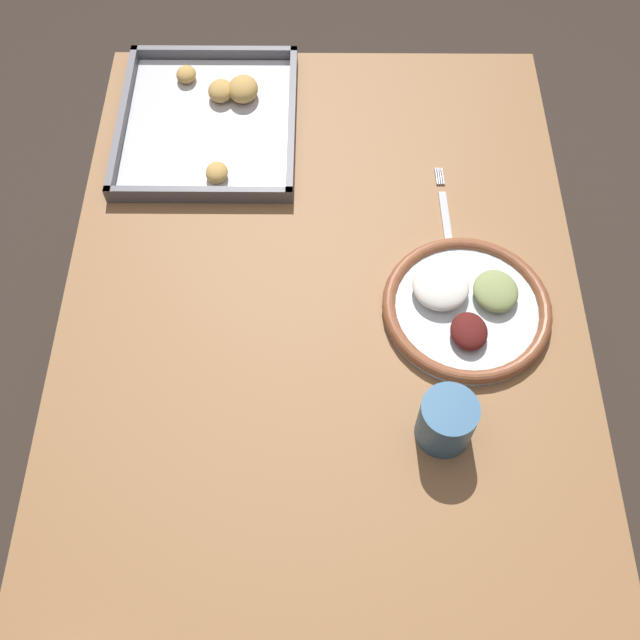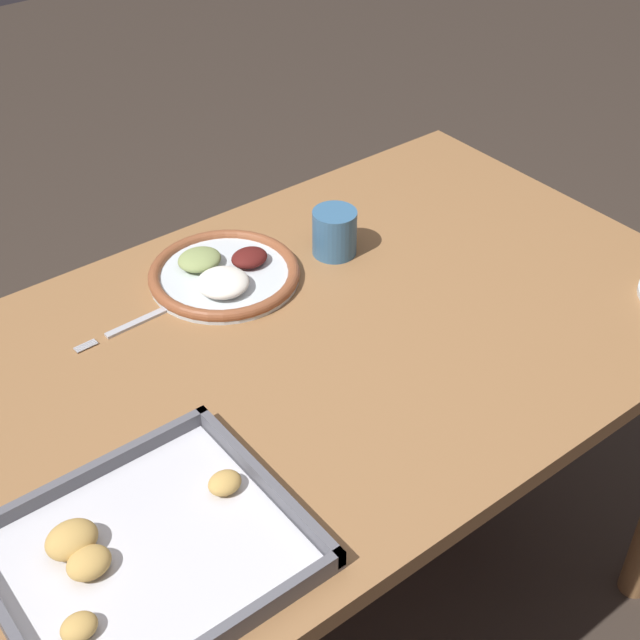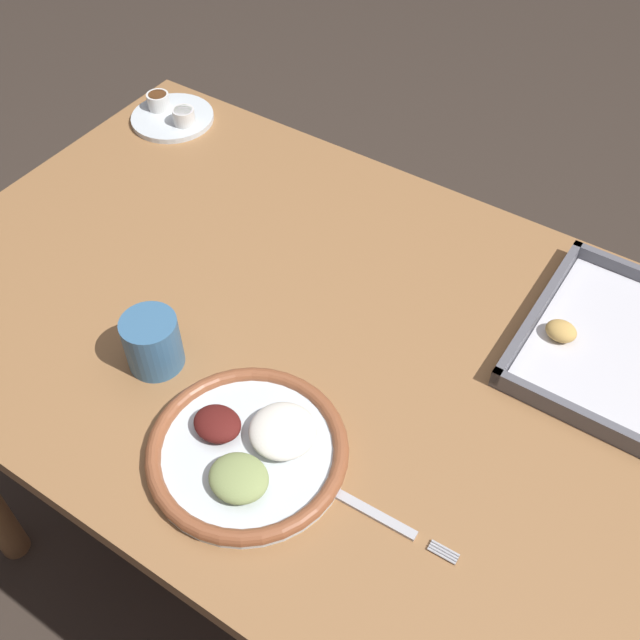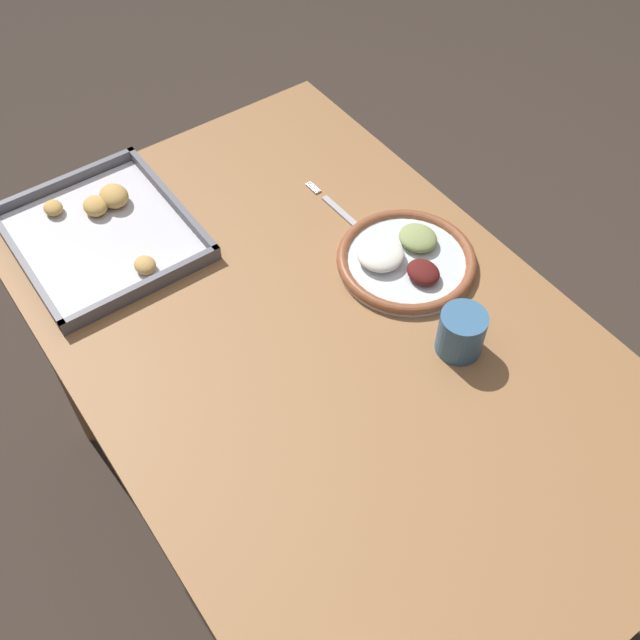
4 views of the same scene
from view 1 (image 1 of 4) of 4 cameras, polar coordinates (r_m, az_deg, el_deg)
ground_plane at (r=1.81m, az=-0.00°, el=-13.31°), size 8.00×8.00×0.00m
dining_table at (r=1.20m, az=-0.00°, el=-4.16°), size 1.23×0.79×0.77m
dinner_plate at (r=1.13m, az=10.89°, el=1.06°), size 0.25×0.25×0.04m
fork at (r=1.22m, az=9.49°, el=6.95°), size 0.23×0.02×0.00m
baking_tray at (r=1.37m, az=-8.44°, el=14.95°), size 0.35×0.31×0.04m
drinking_cup at (r=1.01m, az=9.42°, el=-7.60°), size 0.08×0.08×0.08m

